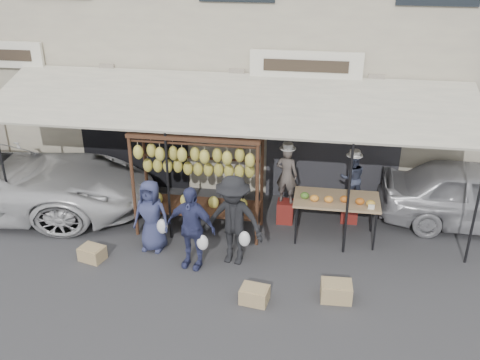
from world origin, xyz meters
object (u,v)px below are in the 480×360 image
object	(u,v)px
produce_table	(337,201)
customer_left	(151,216)
customer_mid	(191,227)
vendor_right	(353,178)
vendor_left	(287,175)
customer_right	(233,221)
crate_near_a	(254,295)
crate_far	(92,253)
sedan	(480,196)
crate_near_b	(336,291)
banana_rack	(197,163)

from	to	relation	value
produce_table	customer_left	xyz separation A→B (m)	(-3.55, -0.95, -0.13)
customer_mid	vendor_right	bearing A→B (deg)	47.61
vendor_left	customer_left	bearing A→B (deg)	43.95
vendor_left	customer_mid	bearing A→B (deg)	63.66
produce_table	customer_right	world-z (taller)	customer_right
customer_right	customer_left	bearing A→B (deg)	-177.72
crate_near_a	produce_table	bearing A→B (deg)	59.90
customer_mid	crate_far	distance (m)	2.06
crate_near_a	crate_far	world-z (taller)	crate_near_a
customer_right	crate_far	world-z (taller)	customer_right
customer_right	customer_mid	bearing A→B (deg)	-152.54
customer_mid	sedan	size ratio (longest dim) A/B	0.40
crate_near_b	banana_rack	bearing A→B (deg)	146.71
customer_right	crate_far	bearing A→B (deg)	-162.85
crate_near_a	sedan	xyz separation A→B (m)	(4.34, 3.35, 0.56)
vendor_left	crate_far	distance (m)	4.21
customer_left	crate_near_a	world-z (taller)	customer_left
produce_table	sedan	size ratio (longest dim) A/B	0.41
banana_rack	vendor_left	distance (m)	1.93
produce_table	vendor_right	distance (m)	0.87
customer_left	crate_far	size ratio (longest dim) A/B	3.26
customer_mid	customer_right	bearing A→B (deg)	29.46
crate_far	customer_left	bearing A→B (deg)	28.83
banana_rack	customer_left	distance (m)	1.38
sedan	vendor_right	bearing A→B (deg)	96.87
produce_table	banana_rack	bearing A→B (deg)	-176.99
banana_rack	sedan	size ratio (longest dim) A/B	0.63
sedan	crate_near_a	bearing A→B (deg)	129.06
produce_table	customer_left	size ratio (longest dim) A/B	1.15
banana_rack	produce_table	xyz separation A→B (m)	(2.79, 0.15, -0.70)
customer_right	sedan	xyz separation A→B (m)	(4.90, 2.19, -0.19)
produce_table	sedan	distance (m)	3.19
customer_mid	crate_near_a	bearing A→B (deg)	-23.55
crate_far	sedan	xyz separation A→B (m)	(7.60, 2.56, 0.56)
customer_left	customer_right	bearing A→B (deg)	-0.97
customer_mid	crate_near_a	xyz separation A→B (m)	(1.31, -0.91, -0.68)
produce_table	crate_near_a	size ratio (longest dim) A/B	3.64
customer_left	customer_mid	xyz separation A→B (m)	(0.90, -0.45, 0.08)
customer_right	sedan	distance (m)	5.37
customer_mid	crate_far	bearing A→B (deg)	-165.01
customer_mid	crate_far	world-z (taller)	customer_mid
vendor_left	crate_near_b	distance (m)	2.93
customer_left	crate_near_b	bearing A→B (deg)	-10.41
crate_near_b	customer_left	bearing A→B (deg)	163.54
crate_near_a	sedan	size ratio (longest dim) A/B	0.11
banana_rack	produce_table	size ratio (longest dim) A/B	1.53
customer_left	vendor_left	bearing A→B (deg)	36.79
produce_table	customer_left	bearing A→B (deg)	-165.06
produce_table	crate_near_a	bearing A→B (deg)	-120.10
customer_left	sedan	xyz separation A→B (m)	(6.55, 1.99, -0.04)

